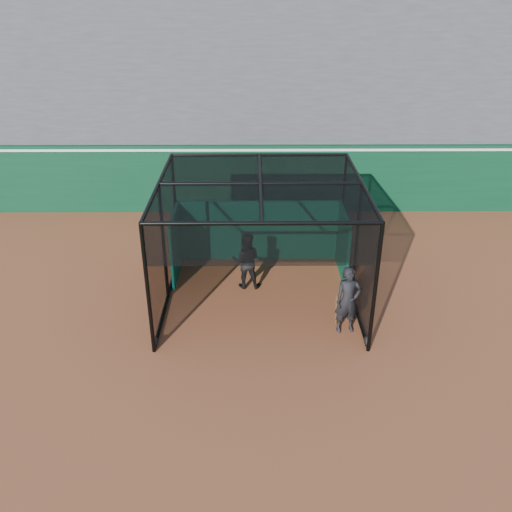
{
  "coord_description": "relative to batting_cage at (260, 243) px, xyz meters",
  "views": [
    {
      "loc": [
        0.77,
        -10.35,
        7.8
      ],
      "look_at": [
        0.85,
        2.0,
        1.4
      ],
      "focal_mm": 38.0,
      "sensor_mm": 36.0,
      "label": 1
    }
  ],
  "objects": [
    {
      "name": "grandstand",
      "position": [
        -0.96,
        9.99,
        2.85
      ],
      "size": [
        50.0,
        7.85,
        8.95
      ],
      "color": "#4C4C4F",
      "rests_on": "ground"
    },
    {
      "name": "ground",
      "position": [
        -0.96,
        -2.29,
        -1.63
      ],
      "size": [
        120.0,
        120.0,
        0.0
      ],
      "primitive_type": "plane",
      "color": "brown",
      "rests_on": "ground"
    },
    {
      "name": "batter",
      "position": [
        -0.37,
        0.57,
        -0.82
      ],
      "size": [
        0.81,
        0.65,
        1.62
      ],
      "primitive_type": "imported",
      "rotation": [
        0.0,
        0.0,
        3.1
      ],
      "color": "black",
      "rests_on": "ground"
    },
    {
      "name": "batting_cage",
      "position": [
        0.0,
        0.0,
        0.0
      ],
      "size": [
        5.1,
        4.89,
        3.26
      ],
      "color": "black",
      "rests_on": "ground"
    },
    {
      "name": "outfield_wall",
      "position": [
        -0.96,
        6.21,
        -0.34
      ],
      "size": [
        50.0,
        0.5,
        2.5
      ],
      "color": "#0A391F",
      "rests_on": "ground"
    },
    {
      "name": "on_deck_player",
      "position": [
        2.09,
        -1.59,
        -0.76
      ],
      "size": [
        0.7,
        0.52,
        1.74
      ],
      "color": "black",
      "rests_on": "ground"
    }
  ]
}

